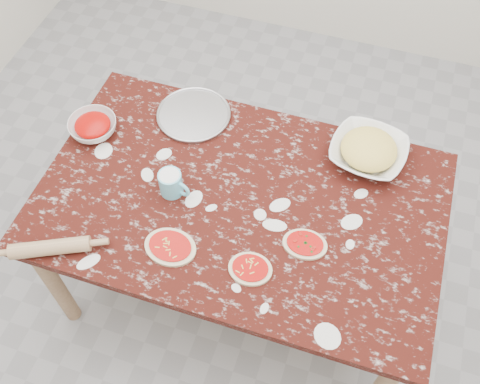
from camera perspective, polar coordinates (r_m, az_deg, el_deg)
name	(u,v)px	position (r m, az deg, el deg)	size (l,w,h in m)	color
ground	(240,281)	(2.81, 0.00, -9.32)	(4.00, 4.00, 0.00)	gray
worktable	(240,210)	(2.22, 0.00, -1.95)	(1.60, 1.00, 0.75)	#340E0A
pizza_tray	(194,115)	(2.43, -4.87, 8.03)	(0.32, 0.32, 0.01)	#B2B2B7
sauce_bowl	(93,127)	(2.43, -15.12, 6.59)	(0.21, 0.21, 0.06)	white
cheese_bowl	(368,152)	(2.31, 13.24, 4.05)	(0.31, 0.31, 0.08)	white
flour_mug	(172,183)	(2.15, -7.18, 0.91)	(0.14, 0.09, 0.11)	#68CDE8
pizza_left	(170,247)	(2.05, -7.31, -5.72)	(0.21, 0.17, 0.02)	beige
pizza_mid	(250,269)	(1.99, 1.08, -8.04)	(0.17, 0.14, 0.02)	beige
pizza_right	(305,244)	(2.05, 6.81, -5.44)	(0.18, 0.14, 0.02)	beige
rolling_pin	(50,248)	(2.13, -19.27, -5.52)	(0.06, 0.06, 0.29)	tan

